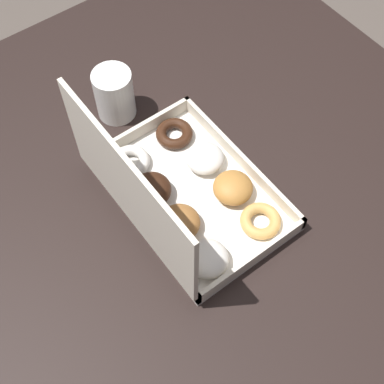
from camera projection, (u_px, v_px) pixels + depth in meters
ground_plane at (198, 297)px, 1.64m from camera, size 8.00×8.00×0.00m
dining_table at (200, 188)px, 1.09m from camera, size 1.04×1.00×0.74m
donut_box at (180, 193)px, 0.92m from camera, size 0.34×0.24×0.24m
coffee_mug at (114, 94)px, 1.02m from camera, size 0.08×0.08×0.10m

